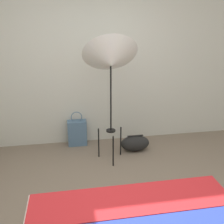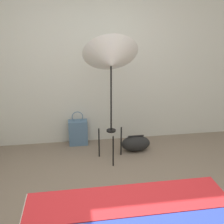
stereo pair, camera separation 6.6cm
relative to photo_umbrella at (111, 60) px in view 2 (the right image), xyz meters
The scene contains 4 objects.
wall_back 0.74m from the photo_umbrella, 103.44° to the left, with size 8.00×0.05×2.60m.
photo_umbrella is the anchor object (origin of this frame).
tote_bag 1.44m from the photo_umbrella, 129.59° to the left, with size 0.30×0.17×0.57m.
duffel_bag 1.41m from the photo_umbrella, 25.20° to the left, with size 0.45×0.25×0.26m.
Camera 2 is at (-0.33, -2.05, 1.98)m, focal length 42.00 mm.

